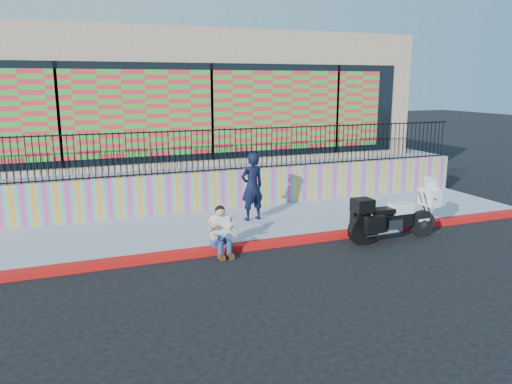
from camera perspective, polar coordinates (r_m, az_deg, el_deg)
name	(u,v)px	position (r m, az deg, el deg)	size (l,w,h in m)	color
ground	(265,247)	(11.54, 1.04, -6.31)	(90.00, 90.00, 0.00)	black
red_curb	(265,244)	(11.51, 1.04, -5.96)	(16.00, 0.30, 0.15)	#AB0D0C
sidewalk	(241,225)	(12.99, -1.73, -3.81)	(16.00, 3.00, 0.15)	#8B91A7
mural_wall	(222,190)	(14.31, -3.90, 0.27)	(16.00, 0.20, 1.10)	#EA3D92
metal_fence	(221,150)	(14.11, -3.97, 4.84)	(15.80, 0.04, 1.20)	black
elevated_platform	(182,165)	(19.16, -8.49, 3.05)	(16.00, 10.00, 1.25)	#8B91A7
storefront_building	(181,95)	(18.71, -8.60, 10.90)	(14.00, 8.06, 4.00)	tan
police_motorcycle	(392,216)	(12.29, 15.32, -2.62)	(2.34, 0.77, 1.46)	black
police_officer	(252,187)	(13.00, -0.45, 0.62)	(0.65, 0.43, 1.79)	black
seated_man	(222,235)	(10.91, -3.89, -4.97)	(0.54, 0.71, 1.06)	navy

